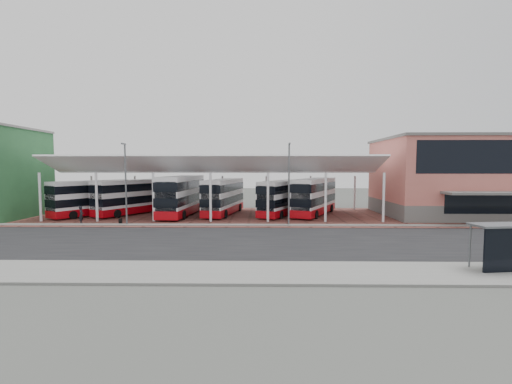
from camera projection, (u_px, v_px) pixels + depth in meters
The scene contains 21 objects.
ground at pixel (270, 239), 27.31m from camera, with size 140.00×140.00×0.00m, color #3F413D.
road at pixel (270, 242), 26.31m from camera, with size 120.00×14.00×0.02m, color black.
forecourt at pixel (284, 216), 40.24m from camera, with size 72.00×16.00×0.06m, color brown.
sidewalk at pixel (274, 273), 18.33m from camera, with size 120.00×4.00×0.14m, color slate.
north_kerb at pixel (268, 225), 33.49m from camera, with size 120.00×0.80×0.14m, color slate.
yellow_line_near at pixel (273, 263), 20.33m from camera, with size 120.00×0.12×0.01m, color gold.
yellow_line_far at pixel (273, 262), 20.63m from camera, with size 120.00×0.12×0.01m, color gold.
canopy at pixel (217, 167), 40.90m from camera, with size 37.00×11.63×7.07m.
terminal at pixel (461, 177), 40.51m from camera, with size 18.40×14.40×9.25m.
shop_green at pixel (1, 173), 38.37m from camera, with size 6.40×10.20×10.22m.
lamp_west at pixel (126, 181), 33.48m from camera, with size 0.16×0.90×8.07m.
lamp_east at pixel (289, 182), 33.23m from camera, with size 0.16×0.90×8.07m.
bus_0 at pixel (94, 198), 40.71m from camera, with size 7.29×9.71×4.13m.
bus_1 at pixel (133, 197), 41.78m from camera, with size 6.97×10.05×4.20m.
bus_2 at pixel (182, 196), 40.80m from camera, with size 3.44×11.47×4.66m.
bus_3 at pixel (224, 197), 41.59m from camera, with size 4.21×10.60×4.26m.
bus_4 at pixel (282, 198), 41.01m from camera, with size 6.30×10.01×4.11m.
bus_5 at pixel (315, 197), 41.16m from camera, with size 6.76×10.60×4.36m.
pedestrian at pixel (81, 215), 34.49m from camera, with size 0.65×0.43×1.78m, color black.
suitcase at pixel (120, 221), 34.49m from camera, with size 0.31×0.22×0.53m, color black.
bus_shelter at pixel (509, 242), 18.44m from camera, with size 3.24×1.80×2.48m.
Camera 1 is at (-0.68, -26.99, 5.66)m, focal length 24.00 mm.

